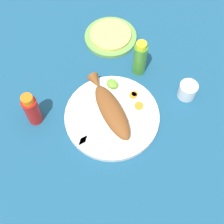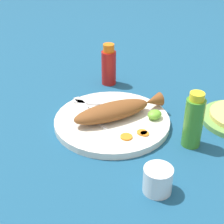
{
  "view_description": "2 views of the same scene",
  "coord_description": "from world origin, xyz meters",
  "px_view_note": "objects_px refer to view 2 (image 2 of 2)",
  "views": [
    {
      "loc": [
        0.33,
        -0.34,
        0.9
      ],
      "look_at": [
        0.0,
        0.0,
        0.04
      ],
      "focal_mm": 50.0,
      "sensor_mm": 36.0,
      "label": 1
    },
    {
      "loc": [
        0.57,
        0.52,
        0.5
      ],
      "look_at": [
        0.0,
        0.0,
        0.04
      ],
      "focal_mm": 55.0,
      "sensor_mm": 36.0,
      "label": 2
    }
  ],
  "objects_px": {
    "fork_near": "(87,110)",
    "fork_far": "(101,104)",
    "salt_cup": "(158,181)",
    "fried_fish": "(116,110)",
    "hot_sauce_bottle_red": "(109,66)",
    "main_plate": "(112,121)",
    "hot_sauce_bottle_green": "(193,121)"
  },
  "relations": [
    {
      "from": "fork_near",
      "to": "hot_sauce_bottle_green",
      "type": "xyz_separation_m",
      "value": [
        -0.08,
        0.28,
        0.05
      ]
    },
    {
      "from": "fried_fish",
      "to": "fork_near",
      "type": "relative_size",
      "value": 1.45
    },
    {
      "from": "fork_near",
      "to": "hot_sauce_bottle_red",
      "type": "distance_m",
      "value": 0.22
    },
    {
      "from": "fork_near",
      "to": "hot_sauce_bottle_green",
      "type": "height_order",
      "value": "hot_sauce_bottle_green"
    },
    {
      "from": "main_plate",
      "to": "fried_fish",
      "type": "distance_m",
      "value": 0.03
    },
    {
      "from": "fried_fish",
      "to": "hot_sauce_bottle_green",
      "type": "bearing_deg",
      "value": 125.41
    },
    {
      "from": "main_plate",
      "to": "hot_sauce_bottle_red",
      "type": "bearing_deg",
      "value": -135.03
    },
    {
      "from": "fried_fish",
      "to": "hot_sauce_bottle_red",
      "type": "xyz_separation_m",
      "value": [
        -0.16,
        -0.18,
        0.02
      ]
    },
    {
      "from": "fried_fish",
      "to": "hot_sauce_bottle_red",
      "type": "distance_m",
      "value": 0.24
    },
    {
      "from": "fork_far",
      "to": "salt_cup",
      "type": "bearing_deg",
      "value": 121.84
    },
    {
      "from": "main_plate",
      "to": "fork_far",
      "type": "distance_m",
      "value": 0.08
    },
    {
      "from": "main_plate",
      "to": "fork_near",
      "type": "relative_size",
      "value": 1.7
    },
    {
      "from": "hot_sauce_bottle_green",
      "to": "salt_cup",
      "type": "xyz_separation_m",
      "value": [
        0.19,
        0.03,
        -0.04
      ]
    },
    {
      "from": "main_plate",
      "to": "fork_far",
      "type": "bearing_deg",
      "value": -114.91
    },
    {
      "from": "fork_near",
      "to": "hot_sauce_bottle_red",
      "type": "xyz_separation_m",
      "value": [
        -0.19,
        -0.1,
        0.04
      ]
    },
    {
      "from": "main_plate",
      "to": "salt_cup",
      "type": "height_order",
      "value": "salt_cup"
    },
    {
      "from": "fried_fish",
      "to": "hot_sauce_bottle_green",
      "type": "xyz_separation_m",
      "value": [
        -0.05,
        0.2,
        0.03
      ]
    },
    {
      "from": "fork_far",
      "to": "hot_sauce_bottle_green",
      "type": "height_order",
      "value": "hot_sauce_bottle_green"
    },
    {
      "from": "fork_near",
      "to": "fork_far",
      "type": "distance_m",
      "value": 0.05
    },
    {
      "from": "hot_sauce_bottle_green",
      "to": "fried_fish",
      "type": "bearing_deg",
      "value": -75.46
    },
    {
      "from": "main_plate",
      "to": "hot_sauce_bottle_green",
      "type": "height_order",
      "value": "hot_sauce_bottle_green"
    },
    {
      "from": "fork_far",
      "to": "main_plate",
      "type": "bearing_deg",
      "value": 123.51
    },
    {
      "from": "main_plate",
      "to": "hot_sauce_bottle_red",
      "type": "height_order",
      "value": "hot_sauce_bottle_red"
    },
    {
      "from": "fork_near",
      "to": "fried_fish",
      "type": "bearing_deg",
      "value": -142.85
    },
    {
      "from": "fork_near",
      "to": "fork_far",
      "type": "height_order",
      "value": "same"
    },
    {
      "from": "hot_sauce_bottle_red",
      "to": "salt_cup",
      "type": "height_order",
      "value": "hot_sauce_bottle_red"
    },
    {
      "from": "main_plate",
      "to": "fork_near",
      "type": "bearing_deg",
      "value": -77.75
    },
    {
      "from": "fork_near",
      "to": "hot_sauce_bottle_red",
      "type": "relative_size",
      "value": 1.34
    },
    {
      "from": "main_plate",
      "to": "hot_sauce_bottle_green",
      "type": "bearing_deg",
      "value": 107.45
    },
    {
      "from": "fried_fish",
      "to": "fork_far",
      "type": "bearing_deg",
      "value": -84.77
    },
    {
      "from": "hot_sauce_bottle_red",
      "to": "salt_cup",
      "type": "bearing_deg",
      "value": 54.27
    },
    {
      "from": "main_plate",
      "to": "fork_far",
      "type": "xyz_separation_m",
      "value": [
        -0.03,
        -0.07,
        0.01
      ]
    }
  ]
}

